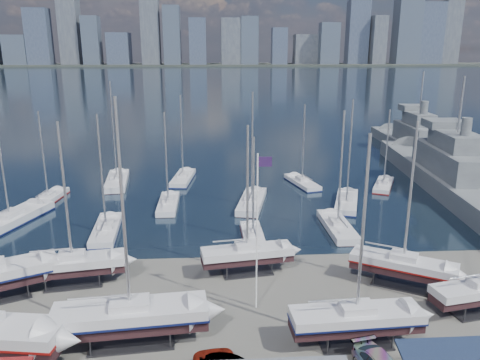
{
  "coord_description": "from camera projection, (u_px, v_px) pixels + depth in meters",
  "views": [
    {
      "loc": [
        -0.93,
        -43.66,
        20.4
      ],
      "look_at": [
        2.33,
        8.0,
        5.87
      ],
      "focal_mm": 35.0,
      "sensor_mm": 36.0,
      "label": 1
    }
  ],
  "objects": [
    {
      "name": "ground",
      "position": [
        225.0,
        310.0,
        37.92
      ],
      "size": [
        1400.0,
        1400.0,
        0.0
      ],
      "primitive_type": "plane",
      "color": "#605E59",
      "rests_on": "ground"
    },
    {
      "name": "water",
      "position": [
        211.0,
        79.0,
        335.82
      ],
      "size": [
        1400.0,
        600.0,
        0.4
      ],
      "primitive_type": "cube",
      "color": "#1A2A3D",
      "rests_on": "ground"
    },
    {
      "name": "far_shore",
      "position": [
        210.0,
        65.0,
        585.3
      ],
      "size": [
        1400.0,
        80.0,
        2.2
      ],
      "primitive_type": "cube",
      "color": "#2D332D",
      "rests_on": "ground"
    },
    {
      "name": "skyline",
      "position": [
        204.0,
        33.0,
        568.55
      ],
      "size": [
        639.14,
        43.8,
        107.69
      ],
      "color": "#475166",
      "rests_on": "far_shore"
    },
    {
      "name": "sailboat_cradle_2",
      "position": [
        73.0,
        264.0,
        41.42
      ],
      "size": [
        9.24,
        3.92,
        14.72
      ],
      "rotation": [
        0.0,
        0.0,
        0.16
      ],
      "color": "#2D2D33",
      "rests_on": "ground"
    },
    {
      "name": "sailboat_cradle_3",
      "position": [
        131.0,
        316.0,
        33.1
      ],
      "size": [
        11.2,
        4.1,
        17.58
      ],
      "rotation": [
        0.0,
        0.0,
        0.1
      ],
      "color": "#2D2D33",
      "rests_on": "ground"
    },
    {
      "name": "sailboat_cradle_4",
      "position": [
        247.0,
        254.0,
        43.63
      ],
      "size": [
        8.79,
        3.66,
        14.07
      ],
      "rotation": [
        0.0,
        0.0,
        0.15
      ],
      "color": "#2D2D33",
      "rests_on": "ground"
    },
    {
      "name": "sailboat_cradle_5",
      "position": [
        356.0,
        319.0,
        33.03
      ],
      "size": [
        9.55,
        3.14,
        15.29
      ],
      "rotation": [
        0.0,
        0.0,
        0.05
      ],
      "color": "#2D2D33",
      "rests_on": "ground"
    },
    {
      "name": "sailboat_cradle_6",
      "position": [
        403.0,
        265.0,
        41.24
      ],
      "size": [
        9.1,
        6.87,
        14.79
      ],
      "rotation": [
        0.0,
        0.0,
        -0.54
      ],
      "color": "#2D2D33",
      "rests_on": "ground"
    },
    {
      "name": "sailboat_moored_0",
      "position": [
        10.0,
        222.0,
        56.2
      ],
      "size": [
        7.28,
        13.09,
        18.86
      ],
      "rotation": [
        0.0,
        0.0,
        1.25
      ],
      "color": "black",
      "rests_on": "water"
    },
    {
      "name": "sailboat_moored_1",
      "position": [
        48.0,
        199.0,
        64.79
      ],
      "size": [
        3.52,
        9.0,
        13.11
      ],
      "rotation": [
        0.0,
        0.0,
        1.45
      ],
      "color": "black",
      "rests_on": "water"
    },
    {
      "name": "sailboat_moored_2",
      "position": [
        117.0,
        182.0,
        72.98
      ],
      "size": [
        4.23,
        11.26,
        16.6
      ],
      "rotation": [
        0.0,
        0.0,
        1.68
      ],
      "color": "black",
      "rests_on": "water"
    },
    {
      "name": "sailboat_moored_3",
      "position": [
        106.0,
        231.0,
        53.48
      ],
      "size": [
        3.38,
        9.77,
        14.36
      ],
      "rotation": [
        0.0,
        0.0,
        1.64
      ],
      "color": "black",
      "rests_on": "water"
    },
    {
      "name": "sailboat_moored_4",
      "position": [
        168.0,
        205.0,
        62.46
      ],
      "size": [
        2.48,
        8.81,
        13.3
      ],
      "rotation": [
        0.0,
        0.0,
        1.57
      ],
      "color": "black",
      "rests_on": "water"
    },
    {
      "name": "sailboat_moored_5",
      "position": [
        183.0,
        179.0,
        74.88
      ],
      "size": [
        3.85,
        9.8,
        14.26
      ],
      "rotation": [
        0.0,
        0.0,
        1.44
      ],
      "color": "black",
      "rests_on": "water"
    },
    {
      "name": "sailboat_moored_6",
      "position": [
        253.0,
        237.0,
        51.71
      ],
      "size": [
        2.42,
        8.15,
        12.12
      ],
      "rotation": [
        0.0,
        0.0,
        1.59
      ],
      "color": "black",
      "rests_on": "water"
    },
    {
      "name": "sailboat_moored_7",
      "position": [
        252.0,
        203.0,
        63.21
      ],
      "size": [
        5.12,
        10.91,
        15.89
      ],
      "rotation": [
        0.0,
        0.0,
        1.36
      ],
      "color": "black",
      "rests_on": "water"
    },
    {
      "name": "sailboat_moored_8",
      "position": [
        302.0,
        183.0,
        72.6
      ],
      "size": [
        4.56,
        9.07,
        13.06
      ],
      "rotation": [
        0.0,
        0.0,
        1.82
      ],
      "color": "black",
      "rests_on": "water"
    },
    {
      "name": "sailboat_moored_9",
      "position": [
        337.0,
        228.0,
        54.44
      ],
      "size": [
        2.78,
        9.71,
        14.63
      ],
      "rotation": [
        0.0,
        0.0,
        1.58
      ],
      "color": "black",
      "rests_on": "water"
    },
    {
      "name": "sailboat_moored_10",
      "position": [
        347.0,
        203.0,
        63.24
      ],
      "size": [
        5.78,
        10.32,
        14.88
      ],
      "rotation": [
        0.0,
        0.0,
        1.25
      ],
      "color": "black",
      "rests_on": "water"
    },
    {
      "name": "sailboat_moored_11",
      "position": [
        384.0,
        186.0,
        71.26
      ],
      "size": [
        5.75,
        8.51,
        12.45
      ],
      "rotation": [
        0.0,
        0.0,
        1.12
      ],
      "color": "black",
      "rests_on": "water"
    },
    {
      "name": "naval_ship_east",
      "position": [
        451.0,
        179.0,
        69.73
      ],
      "size": [
        12.29,
        50.28,
        18.48
      ],
      "rotation": [
        0.0,
        0.0,
        1.48
      ],
      "color": "slate",
      "rests_on": "water"
    },
    {
      "name": "naval_ship_west",
      "position": [
        416.0,
        145.0,
        94.28
      ],
      "size": [
        8.21,
        40.77,
        17.65
      ],
      "rotation": [
        0.0,
        0.0,
        1.53
      ],
      "color": "slate",
      "rests_on": "water"
    },
    {
      "name": "flagpole",
      "position": [
        258.0,
        222.0,
        36.27
      ],
      "size": [
        1.14,
        0.12,
        12.91
      ],
      "color": "white",
      "rests_on": "ground"
    }
  ]
}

